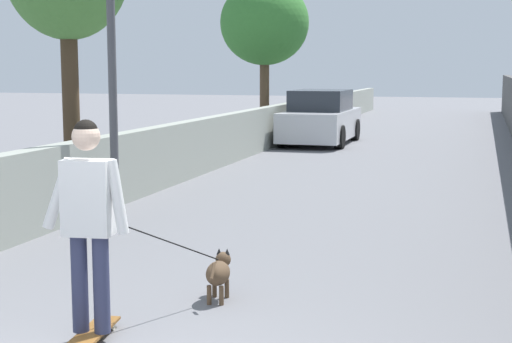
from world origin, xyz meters
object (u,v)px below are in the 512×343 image
Objects in this scene: person_skateboarder at (88,210)px; car_near at (321,119)px; dog at (218,272)px; skateboard at (92,334)px; tree_left_far at (265,23)px.

car_near is at bearing 5.31° from person_skateboarder.
dog is at bearing -24.41° from person_skateboarder.
person_skateboarder is 1.05× the size of dog.
tree_left_far is at bearing 11.50° from skateboard.
dog is 0.39× the size of car_near.
person_skateboarder is 1.66m from dog.
skateboard is (-17.59, -3.58, -3.45)m from tree_left_far.
dog is at bearing -165.58° from tree_left_far.
skateboard is at bearing -174.69° from car_near.
person_skateboarder is at bearing -168.50° from tree_left_far.
person_skateboarder is (-17.59, -3.58, -2.44)m from tree_left_far.
car_near reaches higher than skateboard.
tree_left_far is 3.74m from car_near.
dog reaches higher than skateboard.
dog is at bearing -24.41° from skateboard.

